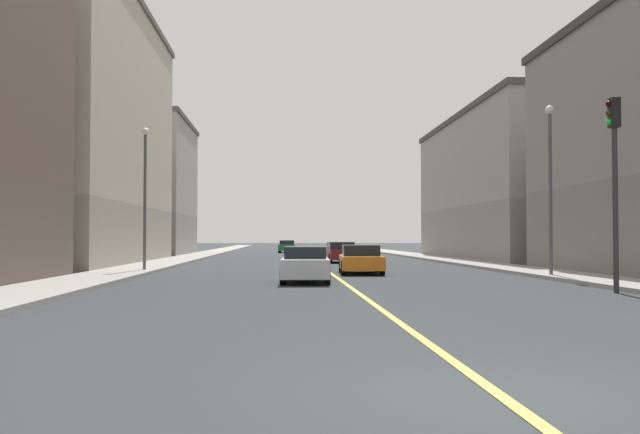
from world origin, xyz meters
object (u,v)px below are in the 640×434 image
object	(u,v)px
traffic_light_left_near	(614,166)
car_green	(287,247)
building_right_distant	(131,188)
car_maroon	(341,252)
street_lamp_right_near	(145,183)
car_silver	(305,265)
building_right_midblock	(58,132)
building_left_mid	(521,187)
car_orange	(361,259)
street_lamp_left_near	(550,171)

from	to	relation	value
traffic_light_left_near	car_green	xyz separation A→B (m)	(-9.39, 55.93, -3.15)
building_right_distant	car_maroon	world-z (taller)	building_right_distant
street_lamp_right_near	car_silver	bearing A→B (deg)	-45.46
building_right_midblock	street_lamp_right_near	distance (m)	13.48
traffic_light_left_near	building_right_distant	bearing A→B (deg)	118.04
building_left_mid	street_lamp_right_near	xyz separation A→B (m)	(-24.94, -19.35, -1.27)
car_maroon	car_orange	distance (m)	14.20
building_right_midblock	street_lamp_left_near	distance (m)	29.81
car_green	car_orange	bearing A→B (deg)	-86.10
street_lamp_left_near	car_green	distance (m)	49.59
street_lamp_left_near	building_right_midblock	bearing A→B (deg)	147.52
traffic_light_left_near	car_green	bearing A→B (deg)	99.53
building_left_mid	street_lamp_right_near	bearing A→B (deg)	-142.20
building_right_distant	street_lamp_left_near	world-z (taller)	building_right_distant
car_green	car_maroon	bearing A→B (deg)	-83.74
building_left_mid	building_right_distant	distance (m)	34.76
car_green	building_right_midblock	bearing A→B (deg)	-114.11
street_lamp_left_near	street_lamp_right_near	size ratio (longest dim) A/B	1.04
car_maroon	car_green	xyz separation A→B (m)	(-3.30, 30.13, -0.00)
building_right_distant	car_silver	size ratio (longest dim) A/B	3.44
traffic_light_left_near	car_silver	bearing A→B (deg)	149.18
street_lamp_left_near	car_orange	xyz separation A→B (m)	(-7.39, 4.01, -3.73)
traffic_light_left_near	car_orange	world-z (taller)	traffic_light_left_near
building_right_distant	building_left_mid	bearing A→B (deg)	-21.32
car_orange	car_silver	bearing A→B (deg)	-114.31
building_right_midblock	car_silver	xyz separation A→B (m)	(14.78, -18.01, -7.53)
building_left_mid	traffic_light_left_near	world-z (taller)	building_left_mid
street_lamp_right_near	car_maroon	size ratio (longest dim) A/B	1.50
traffic_light_left_near	car_orange	bearing A→B (deg)	118.77
car_maroon	car_orange	size ratio (longest dim) A/B	0.98
building_right_midblock	street_lamp_left_near	size ratio (longest dim) A/B	3.44
street_lamp_right_near	car_silver	distance (m)	11.08
building_left_mid	street_lamp_right_near	distance (m)	31.59
street_lamp_right_near	car_maroon	distance (m)	16.94
street_lamp_left_near	car_silver	world-z (taller)	street_lamp_left_near
building_right_midblock	traffic_light_left_near	distance (m)	33.79
building_left_mid	building_right_midblock	xyz separation A→B (m)	(-32.37, -8.81, 2.66)
street_lamp_right_near	car_maroon	xyz separation A→B (m)	(10.41, 12.87, -3.59)
car_green	street_lamp_right_near	bearing A→B (deg)	-99.38
traffic_light_left_near	car_orange	size ratio (longest dim) A/B	1.28
building_right_distant	street_lamp_left_near	bearing A→B (deg)	-56.25
traffic_light_left_near	car_green	size ratio (longest dim) A/B	1.28
building_right_midblock	street_lamp_right_near	bearing A→B (deg)	-54.82
building_left_mid	car_green	distance (m)	30.03
car_silver	street_lamp_left_near	bearing A→B (deg)	11.84
traffic_light_left_near	building_left_mid	bearing A→B (deg)	75.33
street_lamp_right_near	building_right_distant	bearing A→B (deg)	103.08
traffic_light_left_near	car_maroon	distance (m)	26.69
building_right_distant	car_orange	xyz separation A→B (m)	(17.55, -33.31, -5.63)
car_maroon	car_silver	world-z (taller)	car_maroon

